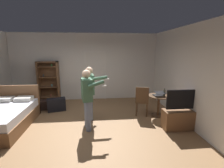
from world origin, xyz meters
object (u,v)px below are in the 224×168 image
at_px(bed, 4,117).
at_px(tv_flatscreen, 181,117).
at_px(person_striped_shirt, 90,89).
at_px(suitcase_dark, 40,105).
at_px(side_table, 159,102).
at_px(wooden_chair, 142,100).
at_px(bookshelf, 49,80).
at_px(person_blue_shirt, 87,96).
at_px(bottle_on_table, 164,93).
at_px(laptop, 159,94).
at_px(suitcase_small, 57,105).

height_order(bed, tv_flatscreen, tv_flatscreen).
bearing_deg(person_striped_shirt, suitcase_dark, 152.03).
height_order(bed, suitcase_dark, bed).
relative_size(side_table, wooden_chair, 0.72).
bearing_deg(person_striped_shirt, wooden_chair, 3.14).
height_order(bookshelf, side_table, bookshelf).
bearing_deg(tv_flatscreen, wooden_chair, 129.28).
height_order(bed, side_table, bed).
xyz_separation_m(side_table, person_striped_shirt, (-2.23, -0.01, 0.49)).
bearing_deg(bookshelf, bed, -105.30).
distance_m(side_table, person_blue_shirt, 2.43).
bearing_deg(suitcase_dark, bottle_on_table, -27.37).
distance_m(laptop, person_blue_shirt, 2.36).
distance_m(side_table, suitcase_small, 3.58).
xyz_separation_m(laptop, suitcase_small, (-3.45, 0.83, -0.52)).
bearing_deg(side_table, laptop, -120.82).
distance_m(bookshelf, person_blue_shirt, 3.17).
height_order(person_striped_shirt, suitcase_small, person_striped_shirt).
height_order(bookshelf, tv_flatscreen, bookshelf).
bearing_deg(side_table, suitcase_small, 167.27).
height_order(side_table, laptop, laptop).
height_order(bookshelf, suitcase_dark, bookshelf).
bearing_deg(side_table, person_blue_shirt, -163.10).
height_order(bookshelf, suitcase_small, bookshelf).
bearing_deg(bookshelf, person_striped_shirt, -47.77).
bearing_deg(wooden_chair, bottle_on_table, -13.74).
distance_m(bottle_on_table, person_blue_shirt, 2.50).
relative_size(bed, laptop, 5.76).
relative_size(bookshelf, person_striped_shirt, 1.03).
relative_size(wooden_chair, suitcase_dark, 1.87).
xyz_separation_m(bottle_on_table, wooden_chair, (-0.68, 0.17, -0.26)).
relative_size(tv_flatscreen, wooden_chair, 1.13).
distance_m(laptop, person_striped_shirt, 2.22).
relative_size(side_table, bottle_on_table, 2.84).
relative_size(side_table, person_blue_shirt, 0.43).
bearing_deg(laptop, suitcase_dark, 165.81).
distance_m(bookshelf, tv_flatscreen, 5.22).
bearing_deg(tv_flatscreen, bottle_on_table, 100.13).
height_order(bed, person_blue_shirt, person_blue_shirt).
xyz_separation_m(bottle_on_table, person_striped_shirt, (-2.37, 0.07, 0.16)).
height_order(bookshelf, person_blue_shirt, bookshelf).
relative_size(bed, side_table, 2.90).
distance_m(bottle_on_table, suitcase_small, 3.77).
xyz_separation_m(bed, suitcase_dark, (0.53, 1.34, -0.14)).
xyz_separation_m(person_blue_shirt, suitcase_small, (-1.20, 1.48, -0.72)).
height_order(side_table, wooden_chair, wooden_chair).
xyz_separation_m(tv_flatscreen, wooden_chair, (-0.83, 1.01, 0.21)).
bearing_deg(bed, bottle_on_table, 3.18).
height_order(bottle_on_table, suitcase_small, bottle_on_table).
xyz_separation_m(side_table, wooden_chair, (-0.54, 0.09, 0.07)).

